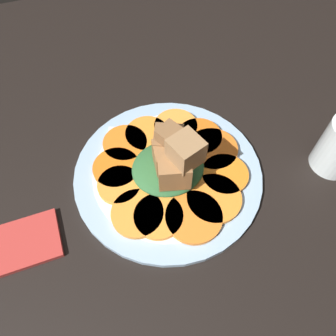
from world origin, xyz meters
TOP-DOWN VIEW (x-y plane):
  - table_slab at (0.00, 0.00)cm, footprint 120.00×120.00cm
  - plate at (0.00, 0.00)cm, footprint 30.24×30.24cm
  - carrot_slice_0 at (-8.37, -1.35)cm, footprint 8.44×8.44cm
  - carrot_slice_1 at (-7.32, -4.52)cm, footprint 7.73×7.73cm
  - carrot_slice_2 at (-4.35, -8.04)cm, footprint 7.56×7.56cm
  - carrot_slice_3 at (0.88, -8.13)cm, footprint 7.50×7.50cm
  - carrot_slice_4 at (5.00, -7.48)cm, footprint 7.46×7.46cm
  - carrot_slice_5 at (7.66, -3.21)cm, footprint 7.55×7.55cm
  - carrot_slice_6 at (8.06, 0.49)cm, footprint 6.77×6.77cm
  - carrot_slice_7 at (6.82, 5.55)cm, footprint 7.82×7.82cm
  - carrot_slice_8 at (4.03, 7.06)cm, footprint 7.33×7.33cm
  - carrot_slice_9 at (-0.80, 8.92)cm, footprint 8.45×8.45cm
  - carrot_slice_10 at (-4.83, 7.16)cm, footprint 8.37×8.37cm
  - carrot_slice_11 at (-8.21, 3.83)cm, footprint 7.45×7.45cm
  - center_pile at (-0.29, 0.37)cm, footprint 11.56×10.61cm
  - fork at (-2.33, -7.59)cm, footprint 18.22×9.00cm
  - napkin at (24.66, 3.95)cm, footprint 12.62×7.57cm

SIDE VIEW (x-z plane):
  - table_slab at x=0.00cm, z-range 0.00..2.00cm
  - napkin at x=24.66cm, z-range 2.00..2.80cm
  - plate at x=0.00cm, z-range 1.99..3.04cm
  - fork at x=-2.33cm, z-range 3.10..3.50cm
  - carrot_slice_0 at x=-8.37cm, z-range 3.10..3.90cm
  - carrot_slice_1 at x=-7.32cm, z-range 3.10..3.90cm
  - carrot_slice_2 at x=-4.35cm, z-range 3.10..3.90cm
  - carrot_slice_3 at x=0.88cm, z-range 3.10..3.90cm
  - carrot_slice_4 at x=5.00cm, z-range 3.10..3.90cm
  - carrot_slice_5 at x=7.66cm, z-range 3.10..3.90cm
  - carrot_slice_6 at x=8.06cm, z-range 3.10..3.90cm
  - carrot_slice_7 at x=6.82cm, z-range 3.10..3.90cm
  - carrot_slice_8 at x=4.03cm, z-range 3.10..3.90cm
  - carrot_slice_9 at x=-0.80cm, z-range 3.10..3.90cm
  - carrot_slice_10 at x=-4.83cm, z-range 3.10..3.90cm
  - carrot_slice_11 at x=-8.21cm, z-range 3.10..3.90cm
  - center_pile at x=-0.29cm, z-range 1.49..11.93cm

